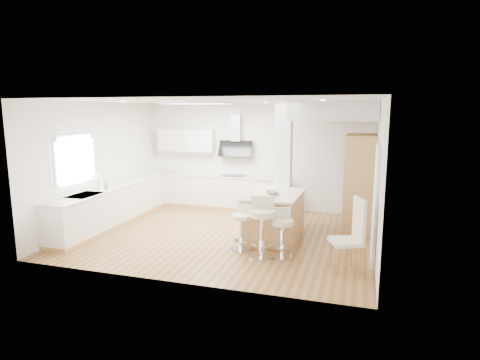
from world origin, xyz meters
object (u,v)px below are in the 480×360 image
(peninsula, at_px, (274,216))
(bar_stool_c, at_px, (282,230))
(bar_stool_a, at_px, (242,225))
(bar_stool_b, at_px, (262,223))
(dining_chair, at_px, (353,232))

(peninsula, distance_m, bar_stool_c, 1.06)
(bar_stool_c, bearing_deg, bar_stool_a, 147.01)
(bar_stool_b, height_order, dining_chair, dining_chair)
(bar_stool_a, distance_m, bar_stool_b, 0.49)
(bar_stool_b, relative_size, bar_stool_c, 1.23)
(bar_stool_a, distance_m, dining_chair, 2.04)
(bar_stool_c, bearing_deg, dining_chair, -36.49)
(peninsula, bearing_deg, dining_chair, -36.92)
(bar_stool_a, distance_m, bar_stool_c, 0.80)
(bar_stool_b, bearing_deg, bar_stool_a, 147.37)
(bar_stool_b, xyz_separation_m, bar_stool_c, (0.36, 0.06, -0.11))
(bar_stool_a, bearing_deg, bar_stool_b, -7.39)
(bar_stool_c, xyz_separation_m, dining_chair, (1.21, -0.26, 0.15))
(bar_stool_a, xyz_separation_m, bar_stool_c, (0.79, -0.12, -0.00))
(peninsula, bearing_deg, bar_stool_a, -114.24)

